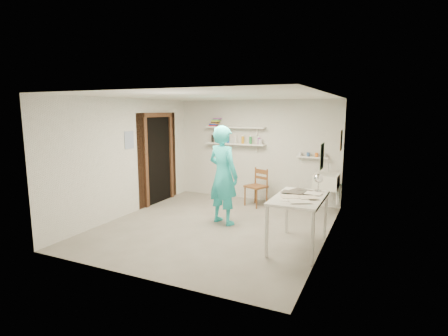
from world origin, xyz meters
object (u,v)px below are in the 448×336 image
at_px(man, 223,175).
at_px(wooden_chair, 256,186).
at_px(desk_lamp, 319,178).
at_px(wall_clock, 224,157).
at_px(work_table, 298,222).
at_px(belfast_sink, 327,181).

xyz_separation_m(man, wooden_chair, (0.16, 1.43, -0.49)).
relative_size(man, desk_lamp, 12.13).
bearing_deg(man, wall_clock, -51.54).
distance_m(man, wooden_chair, 1.52).
distance_m(wall_clock, desk_lamp, 1.90).
height_order(work_table, desk_lamp, desk_lamp).
height_order(belfast_sink, work_table, belfast_sink).
height_order(man, wall_clock, man).
bearing_deg(work_table, wall_clock, 153.75).
bearing_deg(wall_clock, man, -51.54).
bearing_deg(wooden_chair, wall_clock, -77.36).
height_order(man, wooden_chair, man).
height_order(man, work_table, man).
distance_m(belfast_sink, desk_lamp, 1.61).
xyz_separation_m(belfast_sink, desk_lamp, (0.09, -1.57, 0.34)).
xyz_separation_m(man, wall_clock, (-0.07, 0.21, 0.31)).
distance_m(belfast_sink, work_table, 2.09).
distance_m(wooden_chair, work_table, 2.49).
bearing_deg(desk_lamp, work_table, -112.42).
bearing_deg(belfast_sink, work_table, -93.04).
relative_size(wall_clock, work_table, 0.27).
relative_size(wooden_chair, desk_lamp, 5.82).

